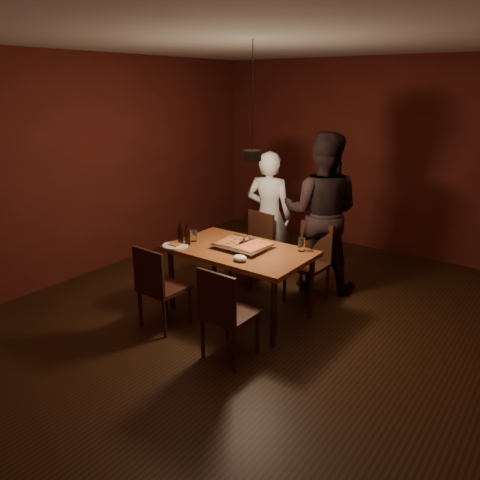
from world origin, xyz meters
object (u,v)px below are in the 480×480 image
Objects in this scene: dining_table at (240,255)px; plate_slice at (175,245)px; chair_far_right at (311,255)px; pendant_lamp at (252,154)px; beer_bottle_b at (187,235)px; diner_white at (269,215)px; chair_near_left at (157,281)px; pizza_tray at (243,246)px; chair_far_left at (255,241)px; diner_dark at (321,213)px; beer_bottle_a at (180,234)px; chair_near_right at (224,307)px.

dining_table is 5.39× the size of plate_slice.
pendant_lamp is at bearing 73.73° from chair_far_right.
diner_white reaches higher than beer_bottle_b.
chair_near_left is 0.97m from pizza_tray.
dining_table is at bearing 28.85° from plate_slice.
pizza_tray reaches higher than dining_table.
chair_far_left is 2.17× the size of beer_bottle_b.
diner_dark is 1.43m from pendant_lamp.
beer_bottle_a is (-0.17, 0.53, 0.33)m from chair_near_left.
diner_dark is at bearing 80.14° from pendant_lamp.
chair_near_right is 0.25× the size of diner_dark.
pendant_lamp reaches higher than chair_near_left.
diner_dark reaches higher than diner_white.
dining_table is 3.09× the size of chair_far_right.
diner_white is at bearing -18.69° from chair_far_right.
beer_bottle_b is 1.35m from diner_white.
diner_white reaches higher than beer_bottle_a.
plate_slice is at bearing -144.57° from pizza_tray.
diner_white is (0.17, 1.34, -0.04)m from beer_bottle_b.
diner_dark reaches higher than chair_far_right.
chair_far_right is 1.45m from beer_bottle_b.
chair_near_left is 1.74× the size of plate_slice.
dining_table is at bearing 23.24° from beer_bottle_b.
chair_far_right and chair_near_left have the same top height.
chair_far_right is 0.89m from diner_white.
chair_far_left is 1.00× the size of chair_near_left.
diner_dark is 1.74× the size of pendant_lamp.
plate_slice is at bearing 37.15° from diner_dark.
chair_far_right is 1.50m from pendant_lamp.
beer_bottle_b is at bearing -149.51° from pizza_tray.
diner_dark reaches higher than chair_near_left.
chair_far_left is at bearing 0.82° from chair_far_right.
pizza_tray reaches higher than plate_slice.
dining_table is 1.36× the size of pendant_lamp.
chair_far_left is 0.90m from diner_dark.
chair_near_left is at bearing -115.11° from pizza_tray.
chair_far_left is at bearing 81.54° from beer_bottle_b.
pendant_lamp is (0.15, -0.01, 1.08)m from dining_table.
pizza_tray is 1.00m from pendant_lamp.
dining_table is 0.92× the size of diner_white.
beer_bottle_a reaches higher than pizza_tray.
chair_near_left is (-0.07, -1.61, 0.00)m from chair_far_left.
diner_dark is at bearing 68.91° from chair_near_left.
diner_white is 0.86× the size of diner_dark.
beer_bottle_a is (-0.24, -1.08, 0.33)m from chair_far_left.
beer_bottle_a is at bearing -157.68° from dining_table.
dining_table is 0.10m from pizza_tray.
beer_bottle_a reaches higher than chair_far_left.
plate_slice is 1.47m from diner_white.
chair_near_right is 2.17× the size of beer_bottle_b.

